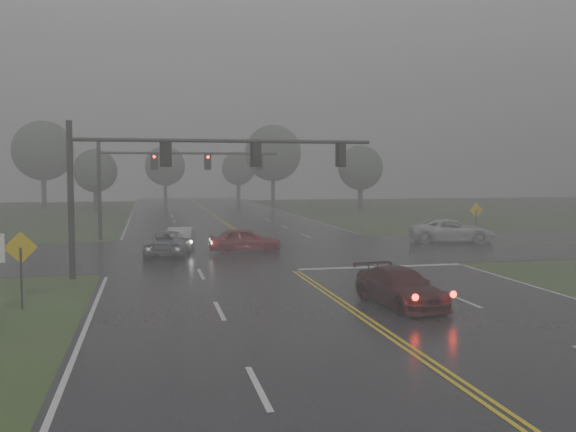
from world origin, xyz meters
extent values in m
plane|color=#2B3F1B|center=(0.00, 0.00, 0.00)|extent=(180.00, 180.00, 0.00)
cube|color=black|center=(0.00, 20.00, 0.00)|extent=(18.00, 160.00, 0.02)
cube|color=black|center=(0.00, 22.00, 0.00)|extent=(120.00, 14.00, 0.02)
cube|color=silver|center=(4.50, 14.40, 0.00)|extent=(8.50, 0.50, 0.01)
imported|color=#3A0A0C|center=(1.89, 5.49, 0.00)|extent=(2.47, 4.77, 1.32)
imported|color=maroon|center=(-1.32, 21.51, 0.00)|extent=(4.31, 1.87, 1.45)
imported|color=silver|center=(-4.95, 23.82, 0.00)|extent=(2.02, 4.39, 1.39)
imported|color=slate|center=(-5.80, 21.30, 0.00)|extent=(2.95, 5.27, 1.39)
imported|color=silver|center=(13.07, 23.96, 0.00)|extent=(6.08, 4.01, 1.55)
cylinder|color=black|center=(-10.20, 14.04, 3.51)|extent=(0.27, 0.27, 7.03)
cylinder|color=black|center=(-10.20, 14.04, 6.25)|extent=(0.18, 0.18, 0.78)
cylinder|color=black|center=(-3.26, 14.04, 6.20)|extent=(13.88, 0.18, 0.18)
cube|color=black|center=(-6.04, 14.04, 5.61)|extent=(0.33, 0.27, 1.02)
cube|color=black|center=(-6.04, 14.20, 5.61)|extent=(0.54, 0.03, 1.22)
cube|color=black|center=(-1.87, 14.04, 5.61)|extent=(0.33, 0.27, 1.02)
cube|color=black|center=(-1.87, 14.20, 5.61)|extent=(0.54, 0.03, 1.22)
cube|color=black|center=(2.29, 14.04, 5.61)|extent=(0.33, 0.27, 1.02)
cube|color=black|center=(2.29, 14.20, 5.61)|extent=(0.54, 0.03, 1.22)
cylinder|color=black|center=(-10.20, 30.74, 3.45)|extent=(0.27, 0.27, 6.89)
cylinder|color=black|center=(-10.20, 30.74, 6.13)|extent=(0.17, 0.17, 0.77)
cylinder|color=black|center=(-3.90, 30.74, 6.08)|extent=(12.59, 0.17, 0.17)
cube|color=black|center=(-6.42, 30.74, 5.50)|extent=(0.33, 0.27, 1.00)
cube|color=black|center=(-6.42, 30.90, 5.50)|extent=(0.53, 0.03, 1.20)
cylinder|color=#FF0C05|center=(-6.42, 30.59, 5.82)|extent=(0.21, 0.06, 0.21)
cube|color=black|center=(-2.64, 30.74, 5.50)|extent=(0.33, 0.27, 1.00)
cube|color=black|center=(-2.64, 30.90, 5.50)|extent=(0.53, 0.03, 1.20)
cylinder|color=#FF0C05|center=(-2.64, 30.59, 5.82)|extent=(0.21, 0.06, 0.21)
cube|color=black|center=(1.13, 30.74, 5.50)|extent=(0.33, 0.27, 1.00)
cube|color=black|center=(1.13, 30.90, 5.50)|extent=(0.53, 0.03, 1.20)
cylinder|color=#FF0C05|center=(1.13, 30.59, 5.82)|extent=(0.21, 0.06, 0.21)
cylinder|color=black|center=(-11.19, 7.83, 1.08)|extent=(0.07, 0.07, 2.15)
cube|color=#E4B40D|center=(-11.19, 7.87, 2.15)|extent=(1.11, 0.30, 1.13)
cylinder|color=black|center=(15.21, 24.59, 1.06)|extent=(0.07, 0.07, 2.11)
cube|color=#E4B40D|center=(15.21, 24.62, 2.11)|extent=(1.10, 0.24, 1.11)
cylinder|color=#382C24|center=(-12.91, 61.82, 1.41)|extent=(0.51, 0.51, 2.82)
sphere|color=#30442D|center=(-12.91, 61.82, 4.86)|extent=(5.01, 5.01, 5.01)
cylinder|color=#382C24|center=(9.21, 67.57, 2.09)|extent=(0.55, 0.55, 4.17)
sphere|color=#30442D|center=(9.21, 67.57, 7.19)|extent=(7.42, 7.42, 7.42)
cylinder|color=#382C24|center=(-4.52, 78.68, 1.62)|extent=(0.52, 0.52, 3.23)
sphere|color=#30442D|center=(-4.52, 78.68, 5.57)|extent=(5.75, 5.75, 5.75)
cylinder|color=#382C24|center=(18.13, 58.12, 1.52)|extent=(0.59, 0.59, 3.03)
sphere|color=#30442D|center=(18.13, 58.12, 5.23)|extent=(5.39, 5.39, 5.39)
cylinder|color=#382C24|center=(-19.96, 70.92, 2.15)|extent=(0.59, 0.59, 4.30)
sphere|color=#30442D|center=(-19.96, 70.92, 7.41)|extent=(7.65, 7.65, 7.65)
cylinder|color=#382C24|center=(7.23, 86.77, 1.53)|extent=(0.59, 0.59, 3.05)
sphere|color=#30442D|center=(7.23, 86.77, 5.26)|extent=(5.43, 5.43, 5.43)
camera|label=1|loc=(-6.79, -15.68, 4.80)|focal=40.00mm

